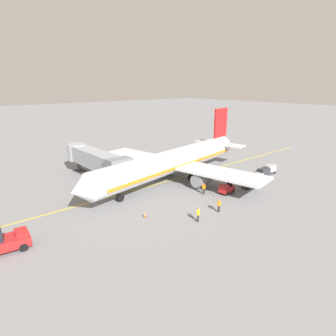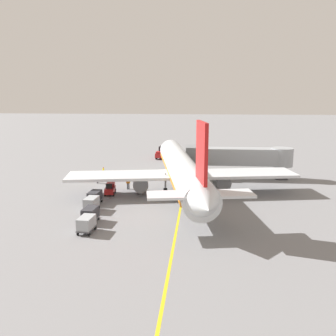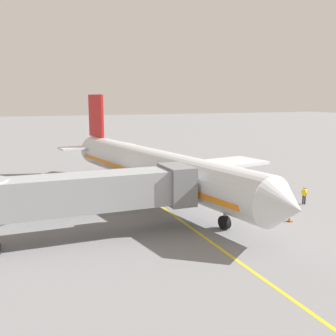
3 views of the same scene
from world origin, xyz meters
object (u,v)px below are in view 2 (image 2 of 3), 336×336
at_px(baggage_cart_second_in_train, 91,203).
at_px(baggage_cart_tail_end, 86,223).
at_px(parked_airliner, 182,169).
at_px(baggage_cart_front, 95,196).
at_px(baggage_cart_third_in_train, 90,214).
at_px(ground_crew_marshaller, 97,177).
at_px(jet_bridge, 239,157).
at_px(ground_crew_loader, 103,171).
at_px(pushback_tractor, 163,153).
at_px(baggage_tug_lead, 110,189).
at_px(ground_crew_wing_walker, 128,183).
at_px(safety_cone_nose_left, 138,171).

bearing_deg(baggage_cart_second_in_train, baggage_cart_tail_end, -76.82).
relative_size(parked_airliner, baggage_cart_front, 12.67).
height_order(baggage_cart_third_in_train, ground_crew_marshaller, ground_crew_marshaller).
distance_m(jet_bridge, baggage_cart_third_in_train, 27.83).
xyz_separation_m(parked_airliner, ground_crew_loader, (-12.94, 7.73, -2.23)).
distance_m(pushback_tractor, ground_crew_marshaller, 23.42).
bearing_deg(baggage_tug_lead, ground_crew_loader, 110.40).
bearing_deg(ground_crew_marshaller, ground_crew_wing_walker, -29.67).
height_order(baggage_tug_lead, ground_crew_marshaller, ground_crew_marshaller).
bearing_deg(ground_crew_wing_walker, ground_crew_marshaller, 150.33).
relative_size(baggage_cart_second_in_train, baggage_cart_tail_end, 1.00).
bearing_deg(baggage_tug_lead, ground_crew_wing_walker, 56.03).
bearing_deg(jet_bridge, baggage_cart_tail_end, -124.41).
distance_m(baggage_cart_tail_end, ground_crew_loader, 23.34).
bearing_deg(jet_bridge, baggage_cart_front, -140.15).
bearing_deg(baggage_cart_tail_end, baggage_tug_lead, 94.82).
relative_size(baggage_tug_lead, baggage_cart_second_in_train, 0.89).
distance_m(ground_crew_marshaller, safety_cone_nose_left, 9.13).
bearing_deg(baggage_cart_tail_end, jet_bridge, 55.59).
height_order(parked_airliner, safety_cone_nose_left, parked_airliner).
bearing_deg(baggage_cart_third_in_train, safety_cone_nose_left, 88.35).
height_order(parked_airliner, ground_crew_wing_walker, parked_airliner).
relative_size(baggage_tug_lead, baggage_cart_tail_end, 0.89).
distance_m(baggage_tug_lead, baggage_cart_front, 4.45).
xyz_separation_m(baggage_tug_lead, ground_crew_loader, (-3.57, 9.59, 0.24)).
bearing_deg(parked_airliner, ground_crew_marshaller, 162.98).
bearing_deg(baggage_cart_third_in_train, baggage_cart_front, 102.70).
height_order(baggage_cart_second_in_train, ground_crew_loader, ground_crew_loader).
bearing_deg(baggage_cart_front, baggage_cart_second_in_train, -81.39).
distance_m(pushback_tractor, baggage_tug_lead, 28.27).
bearing_deg(baggage_cart_front, baggage_cart_tail_end, -78.13).
xyz_separation_m(baggage_tug_lead, baggage_cart_tail_end, (1.12, -13.28, 0.24)).
bearing_deg(ground_crew_wing_walker, baggage_cart_tail_end, -92.64).
height_order(baggage_cart_front, ground_crew_wing_walker, ground_crew_wing_walker).
xyz_separation_m(baggage_cart_front, baggage_cart_third_in_train, (1.40, -6.21, 0.00)).
relative_size(baggage_cart_second_in_train, ground_crew_loader, 1.74).
relative_size(baggage_cart_second_in_train, safety_cone_nose_left, 4.98).
relative_size(baggage_cart_second_in_train, ground_crew_wing_walker, 1.74).
bearing_deg(pushback_tractor, ground_crew_loader, -112.30).
bearing_deg(pushback_tractor, parked_airliner, -78.34).
relative_size(baggage_cart_front, safety_cone_nose_left, 4.98).
bearing_deg(ground_crew_loader, parked_airliner, -30.87).
relative_size(baggage_tug_lead, baggage_cart_front, 0.89).
bearing_deg(baggage_cart_third_in_train, pushback_tractor, 85.06).
xyz_separation_m(baggage_cart_third_in_train, baggage_cart_tail_end, (0.47, -2.69, 0.00)).
xyz_separation_m(ground_crew_marshaller, safety_cone_nose_left, (4.77, 7.75, -0.66)).
height_order(baggage_tug_lead, baggage_cart_tail_end, baggage_tug_lead).
bearing_deg(baggage_tug_lead, safety_cone_nose_left, 84.34).
relative_size(baggage_cart_front, ground_crew_marshaller, 1.74).
height_order(jet_bridge, baggage_cart_tail_end, jet_bridge).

